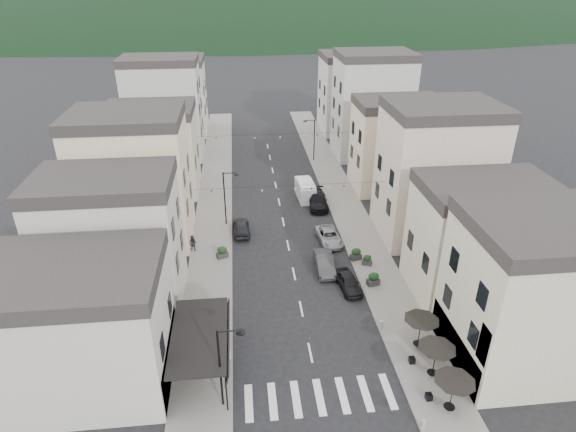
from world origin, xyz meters
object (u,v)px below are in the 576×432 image
object	(u,v)px
parked_car_c	(329,236)
pedestrian_a	(220,307)
parked_car_d	(318,200)
parked_car_e	(241,227)
parked_car_a	(349,282)
pedestrian_b	(193,243)
delivery_van	(305,190)
parked_car_b	(324,263)

from	to	relation	value
parked_car_c	pedestrian_a	bearing A→B (deg)	-140.02
parked_car_d	parked_car_e	world-z (taller)	parked_car_d
parked_car_a	pedestrian_b	size ratio (longest dim) A/B	2.43
parked_car_a	parked_car_d	bearing A→B (deg)	83.26
delivery_van	parked_car_b	bearing A→B (deg)	-94.10
parked_car_e	pedestrian_a	xyz separation A→B (m)	(-1.89, -13.26, 0.24)
parked_car_a	parked_car_e	size ratio (longest dim) A/B	0.94
parked_car_b	delivery_van	world-z (taller)	delivery_van
parked_car_d	delivery_van	world-z (taller)	delivery_van
parked_car_b	parked_car_e	distance (m)	10.56
parked_car_d	parked_car_e	bearing A→B (deg)	-144.96
parked_car_a	parked_car_b	world-z (taller)	parked_car_b
parked_car_d	pedestrian_b	distance (m)	16.02
pedestrian_a	parked_car_d	bearing A→B (deg)	37.81
parked_car_c	pedestrian_b	bearing A→B (deg)	176.88
parked_car_d	parked_car_e	xyz separation A→B (m)	(-8.83, -5.45, -0.04)
parked_car_a	parked_car_e	distance (m)	13.88
parked_car_b	pedestrian_b	bearing A→B (deg)	160.49
parked_car_c	parked_car_e	world-z (taller)	parked_car_e
parked_car_a	parked_car_b	bearing A→B (deg)	109.91
parked_car_b	pedestrian_a	bearing A→B (deg)	-147.64
parked_car_b	delivery_van	size ratio (longest dim) A/B	0.94
parked_car_d	delivery_van	size ratio (longest dim) A/B	1.12
parked_car_c	parked_car_d	world-z (taller)	parked_car_d
pedestrian_a	pedestrian_b	distance (m)	10.48
parked_car_b	parked_car_e	size ratio (longest dim) A/B	1.05
parked_car_a	parked_car_c	world-z (taller)	parked_car_a
parked_car_e	pedestrian_a	size ratio (longest dim) A/B	2.50
pedestrian_a	parked_car_e	bearing A→B (deg)	59.52
parked_car_b	pedestrian_b	xyz separation A→B (m)	(-12.00, 4.46, 0.21)
parked_car_d	pedestrian_b	xyz separation A→B (m)	(-13.51, -8.61, 0.17)
delivery_van	pedestrian_b	xyz separation A→B (m)	(-12.39, -11.00, -0.15)
parked_car_a	parked_car_c	size ratio (longest dim) A/B	0.87
parked_car_d	pedestrian_a	xyz separation A→B (m)	(-10.73, -18.71, 0.20)
parked_car_d	pedestrian_a	world-z (taller)	pedestrian_a
parked_car_c	delivery_van	world-z (taller)	delivery_van
parked_car_e	pedestrian_b	size ratio (longest dim) A/B	2.59
parked_car_e	parked_car_a	bearing A→B (deg)	127.56
parked_car_a	pedestrian_a	xyz separation A→B (m)	(-10.76, -2.58, 0.28)
parked_car_d	parked_car_b	bearing A→B (deg)	-93.23
parked_car_a	pedestrian_b	xyz separation A→B (m)	(-13.55, 7.52, 0.26)
parked_car_a	parked_car_b	size ratio (longest dim) A/B	0.90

